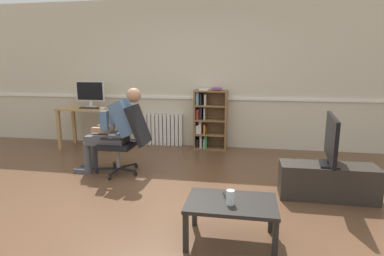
{
  "coord_description": "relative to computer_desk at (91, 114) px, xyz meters",
  "views": [
    {
      "loc": [
        0.85,
        -3.16,
        1.52
      ],
      "look_at": [
        0.15,
        0.85,
        0.7
      ],
      "focal_mm": 29.29,
      "sensor_mm": 36.0,
      "label": 1
    }
  ],
  "objects": [
    {
      "name": "tv_stand",
      "position": [
        3.77,
        -1.68,
        -0.43
      ],
      "size": [
        1.07,
        0.36,
        0.4
      ],
      "color": "#2D2823",
      "rests_on": "ground_plane"
    },
    {
      "name": "imac_monitor",
      "position": [
        -0.04,
        0.08,
        0.4
      ],
      "size": [
        0.55,
        0.14,
        0.47
      ],
      "color": "silver",
      "rests_on": "computer_desk"
    },
    {
      "name": "tv_screen",
      "position": [
        3.77,
        -1.68,
        0.06
      ],
      "size": [
        0.24,
        0.86,
        0.57
      ],
      "rotation": [
        0.0,
        0.0,
        1.44
      ],
      "color": "black",
      "rests_on": "tv_stand"
    },
    {
      "name": "radiator",
      "position": [
        1.26,
        0.39,
        -0.33
      ],
      "size": [
        0.75,
        0.08,
        0.61
      ],
      "color": "white",
      "rests_on": "ground_plane"
    },
    {
      "name": "bookshelf",
      "position": [
        2.14,
        0.29,
        -0.09
      ],
      "size": [
        0.6,
        0.29,
        1.13
      ],
      "color": "brown",
      "rests_on": "ground_plane"
    },
    {
      "name": "back_wall",
      "position": [
        1.97,
        0.5,
        0.71
      ],
      "size": [
        12.0,
        0.13,
        2.7
      ],
      "color": "beige",
      "rests_on": "ground_plane"
    },
    {
      "name": "ground_plane",
      "position": [
        1.97,
        -2.15,
        -0.63
      ],
      "size": [
        18.0,
        18.0,
        0.0
      ],
      "primitive_type": "plane",
      "color": "brown"
    },
    {
      "name": "drinking_glass",
      "position": [
        2.71,
        -2.85,
        -0.2
      ],
      "size": [
        0.07,
        0.07,
        0.12
      ],
      "primitive_type": "cylinder",
      "color": "silver",
      "rests_on": "coffee_table"
    },
    {
      "name": "person_seated",
      "position": [
        1.01,
        -1.26,
        0.02
      ],
      "size": [
        1.0,
        0.4,
        1.22
      ],
      "rotation": [
        0.0,
        0.0,
        -1.57
      ],
      "color": "#4C4C51",
      "rests_on": "ground_plane"
    },
    {
      "name": "office_chair",
      "position": [
        1.18,
        -1.26,
        -0.11
      ],
      "size": [
        0.77,
        0.61,
        0.98
      ],
      "rotation": [
        0.0,
        0.0,
        -1.57
      ],
      "color": "black",
      "rests_on": "ground_plane"
    },
    {
      "name": "computer_desk",
      "position": [
        0.0,
        0.0,
        0.0
      ],
      "size": [
        1.12,
        0.59,
        0.76
      ],
      "color": "tan",
      "rests_on": "ground_plane"
    },
    {
      "name": "coffee_table",
      "position": [
        2.72,
        -2.79,
        -0.31
      ],
      "size": [
        0.77,
        0.51,
        0.37
      ],
      "color": "black",
      "rests_on": "ground_plane"
    },
    {
      "name": "computer_mouse",
      "position": [
        0.28,
        -0.12,
        0.14
      ],
      "size": [
        0.06,
        0.1,
        0.03
      ],
      "primitive_type": "cube",
      "color": "white",
      "rests_on": "computer_desk"
    },
    {
      "name": "keyboard",
      "position": [
        0.05,
        -0.14,
        0.13
      ],
      "size": [
        0.36,
        0.12,
        0.02
      ],
      "primitive_type": "cube",
      "color": "black",
      "rests_on": "computer_desk"
    },
    {
      "name": "spare_remote",
      "position": [
        2.67,
        -2.7,
        -0.25
      ],
      "size": [
        0.07,
        0.15,
        0.02
      ],
      "primitive_type": "cube",
      "rotation": [
        0.0,
        0.0,
        0.27
      ],
      "color": "black",
      "rests_on": "coffee_table"
    }
  ]
}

